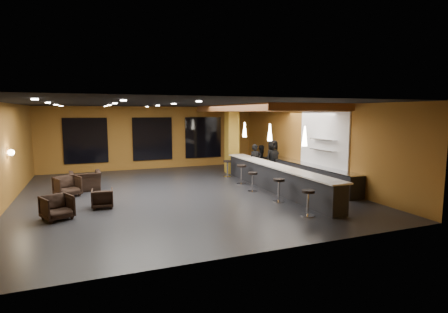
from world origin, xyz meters
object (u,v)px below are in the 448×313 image
object	(u,v)px
armchair_a	(57,207)
bar_stool_1	(279,187)
bar_stool_0	(308,199)
bar_stool_4	(227,166)
staff_c	(273,158)
staff_b	(262,160)
pendant_0	(305,136)
pendant_2	(245,130)
armchair_c	(67,186)
pendant_1	(270,132)
bar_stool_3	(242,172)
prep_counter	(309,175)
armchair_b	(102,198)
bar_stool_2	(253,179)
column	(232,140)
armchair_d	(85,181)
staff_a	(255,161)
bar_counter	(275,178)

from	to	relation	value
armchair_a	bar_stool_1	world-z (taller)	bar_stool_1
bar_stool_0	bar_stool_4	distance (m)	6.97
bar_stool_4	staff_c	bearing A→B (deg)	-9.50
staff_b	bar_stool_1	bearing A→B (deg)	-120.10
pendant_0	armchair_a	bearing A→B (deg)	173.28
pendant_2	armchair_c	size ratio (longest dim) A/B	0.82
pendant_1	bar_stool_3	size ratio (longest dim) A/B	0.81
prep_counter	bar_stool_3	xyz separation A→B (m)	(-2.75, 1.16, 0.12)
armchair_b	armchair_a	bearing A→B (deg)	36.66
bar_stool_2	bar_stool_4	xyz separation A→B (m)	(0.25, 3.33, 0.03)
column	pendant_2	distance (m)	1.71
staff_b	bar_stool_1	world-z (taller)	staff_b
armchair_c	armchair_d	distance (m)	1.06
pendant_0	bar_stool_0	world-z (taller)	pendant_0
bar_stool_2	bar_stool_3	world-z (taller)	bar_stool_3
pendant_1	bar_stool_3	world-z (taller)	pendant_1
staff_b	armchair_b	xyz separation A→B (m)	(-7.96, -3.80, -0.44)
prep_counter	bar_stool_3	world-z (taller)	bar_stool_3
staff_a	bar_stool_4	distance (m)	1.40
bar_stool_0	bar_stool_4	world-z (taller)	bar_stool_4
bar_counter	bar_stool_2	distance (m)	0.96
staff_c	armchair_d	distance (m)	8.84
bar_stool_0	bar_stool_1	xyz separation A→B (m)	(0.05, 1.83, 0.01)
armchair_a	bar_stool_2	world-z (taller)	bar_stool_2
bar_stool_0	staff_c	bearing A→B (deg)	69.66
prep_counter	armchair_b	world-z (taller)	prep_counter
staff_b	bar_stool_2	bearing A→B (deg)	-131.30
staff_a	bar_stool_3	size ratio (longest dim) A/B	1.91
armchair_d	pendant_1	bearing A→B (deg)	158.92
prep_counter	armchair_a	world-z (taller)	prep_counter
armchair_c	pendant_1	bearing A→B (deg)	-34.07
staff_b	staff_c	distance (m)	0.63
pendant_0	armchair_d	world-z (taller)	pendant_0
bar_stool_3	bar_stool_0	bearing A→B (deg)	-90.96
staff_c	armchair_b	world-z (taller)	staff_c
armchair_a	bar_stool_1	size ratio (longest dim) A/B	0.96
pendant_0	staff_a	size ratio (longest dim) A/B	0.42
pendant_1	staff_a	size ratio (longest dim) A/B	0.42
staff_b	pendant_1	bearing A→B (deg)	-121.00
bar_counter	pendant_1	bearing A→B (deg)	90.00
prep_counter	pendant_0	xyz separation A→B (m)	(-2.00, -2.50, 1.92)
armchair_a	bar_stool_2	size ratio (longest dim) A/B	1.02
staff_c	armchair_b	xyz separation A→B (m)	(-8.28, -3.27, -0.59)
armchair_a	pendant_0	bearing A→B (deg)	-32.36
staff_c	armchair_c	bearing A→B (deg)	169.23
pendant_1	bar_stool_1	distance (m)	2.94
staff_a	armchair_b	distance (m)	7.80
pendant_0	bar_stool_2	size ratio (longest dim) A/B	0.89
prep_counter	staff_b	distance (m)	3.21
pendant_1	bar_stool_1	size ratio (longest dim) A/B	0.83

